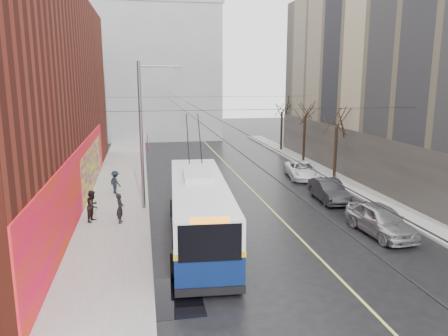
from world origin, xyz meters
The scene contains 21 objects.
ground centered at (0.00, 0.00, 0.00)m, with size 140.00×140.00×0.00m, color black.
sidewalk_left centered at (-8.00, 12.00, 0.07)m, with size 4.00×60.00×0.15m, color gray.
sidewalk_right centered at (9.00, 12.00, 0.07)m, with size 2.00×60.00×0.15m, color gray.
lane_line centered at (1.50, 14.00, 0.00)m, with size 0.12×50.00×0.01m, color #BFB74C.
building_right centered at (16.99, 14.00, 7.99)m, with size 14.06×36.00×16.00m.
building_far centered at (-6.00, 44.99, 9.02)m, with size 20.50×12.10×18.00m.
streetlight_pole centered at (-6.14, 10.00, 4.85)m, with size 2.65×0.60×9.00m.
catenary_wires centered at (-2.54, 14.77, 6.25)m, with size 18.00×60.00×0.22m.
tree_near centered at (9.00, 16.00, 4.98)m, with size 3.20×3.20×6.40m.
tree_mid centered at (9.00, 23.00, 5.25)m, with size 3.20×3.20×6.68m.
tree_far centered at (9.00, 30.00, 5.14)m, with size 3.20×3.20×6.57m.
puddle centered at (-5.41, -1.30, 0.00)m, with size 2.33×3.20×0.01m, color black.
pigeons_flying centered at (-2.24, 10.17, 7.50)m, with size 3.96×0.81×1.03m.
trolleybus centered at (-3.58, 4.30, 1.63)m, with size 3.51×12.53×5.88m.
parked_car_a centered at (5.81, 3.40, 0.80)m, with size 1.89×4.69×1.60m, color #A3A3A8.
parked_car_b centered at (5.80, 9.86, 0.71)m, with size 1.51×4.33×1.43m, color black.
parked_car_c centered at (6.45, 16.59, 0.67)m, with size 2.22×4.81×1.34m, color white.
following_car centered at (-3.07, 16.05, 0.73)m, with size 1.72×4.27×1.45m, color #A7A6AB.
pedestrian_a centered at (-7.59, 7.39, 0.99)m, with size 0.61×0.40×1.67m, color black.
pedestrian_b centered at (-9.10, 7.95, 1.03)m, with size 0.86×0.67×1.77m, color black.
pedestrian_c centered at (-8.20, 13.84, 0.95)m, with size 1.04×0.60×1.60m, color black.
Camera 1 is at (-6.20, -16.40, 8.05)m, focal length 35.00 mm.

